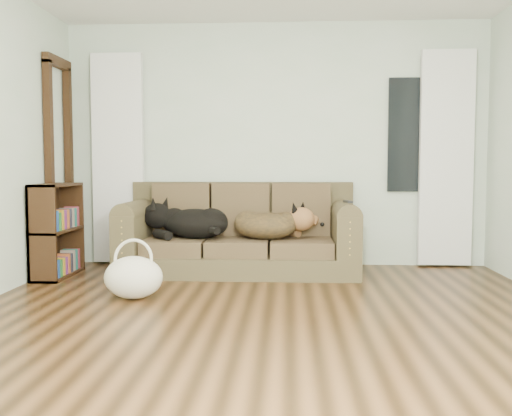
# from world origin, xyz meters

# --- Properties ---
(floor) EXTENTS (5.00, 5.00, 0.00)m
(floor) POSITION_xyz_m (0.00, 0.00, 0.00)
(floor) COLOR black
(floor) RESTS_ON ground
(wall_back) EXTENTS (4.50, 0.04, 2.60)m
(wall_back) POSITION_xyz_m (0.00, 2.50, 1.30)
(wall_back) COLOR silver
(wall_back) RESTS_ON ground
(curtain_left) EXTENTS (0.55, 0.08, 2.25)m
(curtain_left) POSITION_xyz_m (-1.70, 2.42, 1.15)
(curtain_left) COLOR white
(curtain_left) RESTS_ON ground
(curtain_right) EXTENTS (0.55, 0.08, 2.25)m
(curtain_right) POSITION_xyz_m (1.80, 2.42, 1.15)
(curtain_right) COLOR white
(curtain_right) RESTS_ON ground
(window_pane) EXTENTS (0.50, 0.03, 1.20)m
(window_pane) POSITION_xyz_m (1.45, 2.47, 1.40)
(window_pane) COLOR black
(window_pane) RESTS_ON wall_back
(door_casing) EXTENTS (0.07, 0.60, 2.10)m
(door_casing) POSITION_xyz_m (-2.20, 2.05, 1.05)
(door_casing) COLOR black
(door_casing) RESTS_ON ground
(sofa) EXTENTS (2.34, 1.01, 0.96)m
(sofa) POSITION_xyz_m (-0.35, 1.97, 0.45)
(sofa) COLOR #473E28
(sofa) RESTS_ON floor
(dog_black_lab) EXTENTS (0.87, 0.77, 0.31)m
(dog_black_lab) POSITION_xyz_m (-0.83, 1.96, 0.48)
(dog_black_lab) COLOR black
(dog_black_lab) RESTS_ON sofa
(dog_shepherd) EXTENTS (0.79, 0.68, 0.30)m
(dog_shepherd) POSITION_xyz_m (-0.04, 1.93, 0.49)
(dog_shepherd) COLOR black
(dog_shepherd) RESTS_ON sofa
(tv_remote) EXTENTS (0.08, 0.19, 0.02)m
(tv_remote) POSITION_xyz_m (0.72, 1.80, 0.73)
(tv_remote) COLOR black
(tv_remote) RESTS_ON sofa
(tote_bag) EXTENTS (0.59, 0.53, 0.35)m
(tote_bag) POSITION_xyz_m (-1.10, 0.79, 0.16)
(tote_bag) COLOR beige
(tote_bag) RESTS_ON floor
(bookshelf) EXTENTS (0.29, 0.73, 0.90)m
(bookshelf) POSITION_xyz_m (-2.09, 1.68, 0.50)
(bookshelf) COLOR black
(bookshelf) RESTS_ON floor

